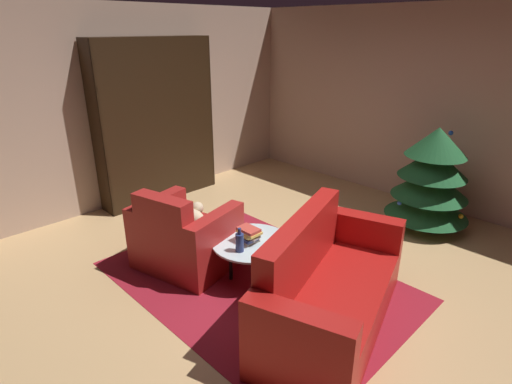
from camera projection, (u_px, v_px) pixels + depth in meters
name	position (u px, v px, depth m)	size (l,w,h in m)	color
ground_plane	(280.00, 275.00, 4.19)	(6.82, 6.82, 0.00)	tan
wall_back	(424.00, 108.00, 5.56)	(5.80, 0.06, 2.65)	tan
wall_left	(125.00, 108.00, 5.59)	(0.06, 5.78, 2.65)	tan
area_rug	(256.00, 281.00, 4.09)	(2.91, 2.03, 0.01)	maroon
bookshelf_unit	(164.00, 123.00, 5.80)	(0.34, 1.73, 2.24)	black
armchair_red	(184.00, 238.00, 4.25)	(1.09, 0.98, 0.87)	maroon
couch_red	(327.00, 291.00, 3.41)	(1.29, 1.94, 0.93)	#A01613
coffee_table	(252.00, 244.00, 4.03)	(0.79, 0.79, 0.40)	black
book_stack_on_table	(249.00, 235.00, 3.97)	(0.22, 0.18, 0.15)	gray
bottle_on_table	(240.00, 242.00, 3.81)	(0.08, 0.08, 0.24)	navy
decorated_tree	(431.00, 179.00, 4.98)	(1.00, 1.00, 1.27)	brown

